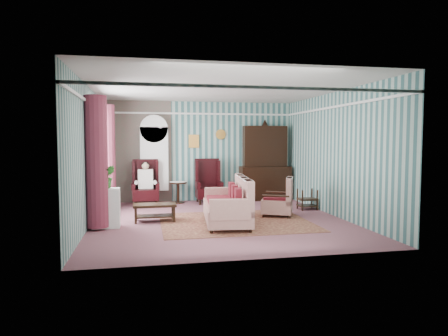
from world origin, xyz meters
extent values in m
plane|color=#874E58|center=(0.00, 0.00, 0.00)|extent=(6.00, 6.00, 0.00)
cube|color=#376464|center=(0.00, 3.00, 1.45)|extent=(5.50, 0.02, 2.90)
cube|color=#376464|center=(0.00, -3.00, 1.45)|extent=(5.50, 0.02, 2.90)
cube|color=#376464|center=(-2.75, 0.00, 1.45)|extent=(0.02, 6.00, 2.90)
cube|color=#376464|center=(2.75, 0.00, 1.45)|extent=(0.02, 6.00, 2.90)
cube|color=silver|center=(0.00, 0.00, 2.90)|extent=(5.50, 6.00, 0.02)
cube|color=brown|center=(-1.80, 2.99, 1.45)|extent=(1.90, 0.01, 2.90)
cube|color=white|center=(0.00, 0.00, 2.55)|extent=(5.50, 6.00, 0.05)
cube|color=white|center=(-2.72, 0.60, 1.55)|extent=(0.04, 1.50, 1.90)
cylinder|color=maroon|center=(-2.55, -0.45, 1.35)|extent=(0.44, 0.44, 2.60)
cylinder|color=maroon|center=(-2.55, 1.65, 1.35)|extent=(0.44, 0.44, 2.60)
cube|color=#BD7A32|center=(-0.20, 2.97, 1.75)|extent=(0.30, 0.03, 0.38)
cube|color=white|center=(-1.35, 2.84, 1.12)|extent=(0.80, 0.28, 2.24)
cube|color=black|center=(1.90, 2.72, 1.18)|extent=(1.50, 0.56, 2.36)
cube|color=black|center=(-1.60, 2.45, 0.62)|extent=(0.76, 0.80, 1.25)
cube|color=black|center=(0.15, 2.45, 0.62)|extent=(0.76, 0.80, 1.25)
cylinder|color=black|center=(-0.70, 2.60, 0.30)|extent=(0.50, 0.50, 0.60)
cube|color=black|center=(2.47, 0.90, 0.27)|extent=(0.45, 0.38, 0.54)
cube|color=white|center=(-2.40, -0.30, 0.40)|extent=(0.55, 0.35, 0.80)
cube|color=#54201C|center=(0.30, -0.30, 0.01)|extent=(3.20, 2.60, 0.01)
cube|color=beige|center=(0.07, -0.42, 0.53)|extent=(1.26, 2.10, 1.06)
cube|color=#B5AE8D|center=(1.42, 0.20, 0.50)|extent=(1.04, 1.02, 1.00)
cube|color=black|center=(-1.41, 0.13, 0.19)|extent=(0.93, 0.49, 0.39)
imported|color=#2B591B|center=(-2.42, -0.39, 1.01)|extent=(0.47, 0.44, 0.42)
imported|color=#1F4B17|center=(-2.35, -0.21, 1.03)|extent=(0.30, 0.26, 0.47)
imported|color=#1B4B17|center=(-2.42, -0.29, 1.01)|extent=(0.27, 0.27, 0.42)
camera|label=1|loc=(-1.61, -8.65, 1.78)|focal=32.00mm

